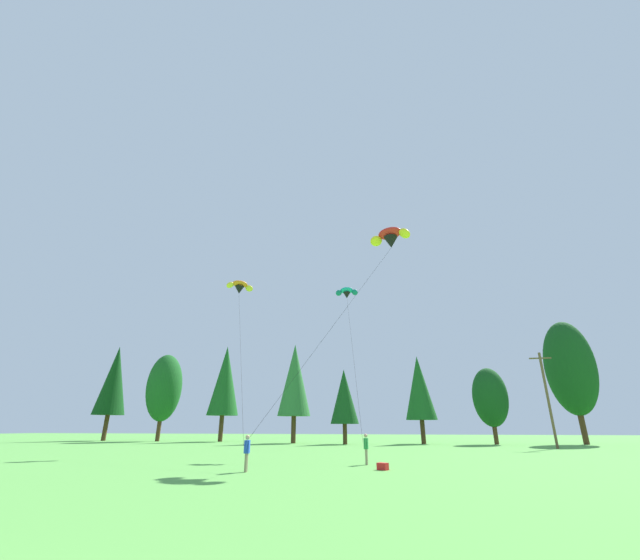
{
  "coord_description": "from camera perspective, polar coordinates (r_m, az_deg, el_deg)",
  "views": [
    {
      "loc": [
        6.59,
        -2.02,
        2.08
      ],
      "look_at": [
        1.31,
        23.12,
        11.71
      ],
      "focal_mm": 22.01,
      "sensor_mm": 36.0,
      "label": 1
    }
  ],
  "objects": [
    {
      "name": "utility_pole",
      "position": [
        49.03,
        30.18,
        -14.39
      ],
      "size": [
        2.2,
        0.26,
        9.63
      ],
      "color": "brown",
      "rests_on": "ground_plane"
    },
    {
      "name": "treeline_tree_a",
      "position": [
        74.84,
        -27.77,
        -12.75
      ],
      "size": [
        4.86,
        4.86,
        14.81
      ],
      "color": "#472D19",
      "rests_on": "ground_plane"
    },
    {
      "name": "kite_flyer_near",
      "position": [
        21.47,
        -10.58,
        -23.14
      ],
      "size": [
        0.31,
        0.59,
        1.69
      ],
      "color": "gray",
      "rests_on": "ground_plane"
    },
    {
      "name": "treeline_tree_e",
      "position": [
        53.54,
        3.54,
        -16.52
      ],
      "size": [
        3.64,
        3.64,
        9.26
      ],
      "color": "#472D19",
      "rests_on": "ground_plane"
    },
    {
      "name": "kite_flyer_mid",
      "position": [
        25.16,
        6.72,
        -22.9
      ],
      "size": [
        0.24,
        0.57,
        1.69
      ],
      "color": "gray",
      "rests_on": "ground_plane"
    },
    {
      "name": "treeline_tree_f",
      "position": [
        56.15,
        14.22,
        -14.92
      ],
      "size": [
        4.06,
        4.06,
        11.18
      ],
      "color": "#472D19",
      "rests_on": "ground_plane"
    },
    {
      "name": "treeline_tree_c",
      "position": [
        64.53,
        -13.65,
        -13.98
      ],
      "size": [
        4.7,
        4.7,
        14.1
      ],
      "color": "#472D19",
      "rests_on": "ground_plane"
    },
    {
      "name": "parafoil_kite_high_orange",
      "position": [
        40.1,
        -11.61,
        -1.0
      ],
      "size": [
        8.7,
        15.89,
        14.74
      ],
      "color": "orange"
    },
    {
      "name": "treeline_tree_d",
      "position": [
        56.76,
        -3.72,
        -14.23
      ],
      "size": [
        4.51,
        4.51,
        13.21
      ],
      "color": "#472D19",
      "rests_on": "ground_plane"
    },
    {
      "name": "picnic_cooler",
      "position": [
        22.41,
        9.11,
        -25.2
      ],
      "size": [
        0.63,
        0.56,
        0.34
      ],
      "primitive_type": "cube",
      "rotation": [
        0.0,
        0.0,
        2.66
      ],
      "color": "red",
      "rests_on": "ground_plane"
    },
    {
      "name": "parafoil_kite_mid_teal",
      "position": [
        35.89,
        3.91,
        -1.88
      ],
      "size": [
        3.01,
        9.12,
        12.92
      ],
      "color": "teal"
    },
    {
      "name": "parafoil_kite_far_red_yellow",
      "position": [
        32.43,
        10.18,
        6.08
      ],
      "size": [
        9.55,
        10.28,
        16.12
      ],
      "color": "red"
    },
    {
      "name": "treeline_tree_h",
      "position": [
        62.44,
        32.57,
        -10.66
      ],
      "size": [
        6.0,
        6.0,
        15.54
      ],
      "color": "#472D19",
      "rests_on": "ground_plane"
    },
    {
      "name": "treeline_tree_g",
      "position": [
        57.17,
        23.49,
        -15.36
      ],
      "size": [
        4.32,
        4.32,
        9.33
      ],
      "color": "#472D19",
      "rests_on": "ground_plane"
    },
    {
      "name": "treeline_tree_b",
      "position": [
        68.57,
        -21.71,
        -14.32
      ],
      "size": [
        5.3,
        5.3,
        12.98
      ],
      "color": "#472D19",
      "rests_on": "ground_plane"
    }
  ]
}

